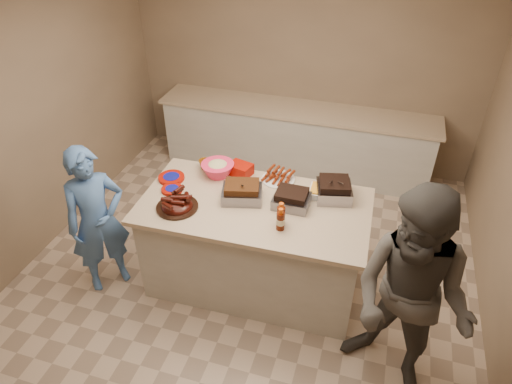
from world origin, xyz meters
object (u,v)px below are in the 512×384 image
(bbq_bottle_b, at_px, (280,229))
(mustard_bottle, at_px, (251,190))
(bbq_bottle_a, at_px, (281,223))
(plastic_cup, at_px, (205,169))
(roasting_pan, at_px, (333,197))
(guest_gray, at_px, (388,377))
(rib_platter, at_px, (177,208))
(guest_blue, at_px, (112,279))
(coleslaw_bowl, at_px, (218,175))
(island, at_px, (255,280))

(bbq_bottle_b, bearing_deg, mustard_bottle, 130.97)
(bbq_bottle_a, relative_size, plastic_cup, 1.93)
(roasting_pan, xyz_separation_m, guest_gray, (0.71, -1.02, -0.97))
(rib_platter, relative_size, plastic_cup, 3.40)
(bbq_bottle_b, height_order, guest_gray, bbq_bottle_b)
(roasting_pan, xyz_separation_m, mustard_bottle, (-0.75, -0.11, 0.00))
(bbq_bottle_b, distance_m, guest_gray, 1.51)
(plastic_cup, xyz_separation_m, guest_blue, (-0.75, -0.82, -0.97))
(coleslaw_bowl, bearing_deg, guest_blue, -140.61)
(island, relative_size, coleslaw_bowl, 6.41)
(rib_platter, distance_m, roasting_pan, 1.40)
(bbq_bottle_a, bearing_deg, guest_gray, -25.94)
(bbq_bottle_b, height_order, plastic_cup, bbq_bottle_b)
(rib_platter, bearing_deg, guest_gray, -13.21)
(bbq_bottle_a, height_order, guest_blue, bbq_bottle_a)
(roasting_pan, distance_m, guest_blue, 2.37)
(mustard_bottle, relative_size, plastic_cup, 0.97)
(bbq_bottle_b, distance_m, guest_blue, 1.96)
(plastic_cup, distance_m, guest_gray, 2.50)
(island, relative_size, bbq_bottle_b, 9.81)
(rib_platter, bearing_deg, island, 21.09)
(rib_platter, relative_size, guest_gray, 0.20)
(coleslaw_bowl, xyz_separation_m, guest_blue, (-0.91, -0.75, -0.97))
(roasting_pan, height_order, mustard_bottle, roasting_pan)
(coleslaw_bowl, bearing_deg, mustard_bottle, -21.52)
(bbq_bottle_a, bearing_deg, plastic_cup, 146.89)
(plastic_cup, xyz_separation_m, guest_gray, (2.01, -1.13, -0.97))
(coleslaw_bowl, height_order, guest_gray, coleslaw_bowl)
(rib_platter, height_order, bbq_bottle_b, bbq_bottle_b)
(mustard_bottle, bearing_deg, guest_gray, -32.01)
(roasting_pan, distance_m, mustard_bottle, 0.76)
(rib_platter, relative_size, guest_blue, 0.24)
(coleslaw_bowl, relative_size, mustard_bottle, 3.00)
(island, bearing_deg, coleslaw_bowl, 142.43)
(island, xyz_separation_m, bbq_bottle_a, (0.29, -0.19, 0.97))
(coleslaw_bowl, relative_size, guest_gray, 0.17)
(mustard_bottle, xyz_separation_m, guest_blue, (-1.29, -0.60, -0.97))
(guest_blue, distance_m, guest_gray, 2.77)
(island, height_order, guest_gray, island)
(plastic_cup, bearing_deg, roasting_pan, -4.89)
(plastic_cup, bearing_deg, coleslaw_bowl, -22.38)
(bbq_bottle_a, bearing_deg, roasting_pan, 53.77)
(roasting_pan, height_order, guest_blue, roasting_pan)
(rib_platter, distance_m, bbq_bottle_b, 0.94)
(bbq_bottle_a, height_order, plastic_cup, bbq_bottle_a)
(rib_platter, distance_m, coleslaw_bowl, 0.61)
(plastic_cup, relative_size, guest_gray, 0.06)
(rib_platter, height_order, coleslaw_bowl, coleslaw_bowl)
(mustard_bottle, relative_size, guest_gray, 0.06)
(mustard_bottle, relative_size, guest_blue, 0.07)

